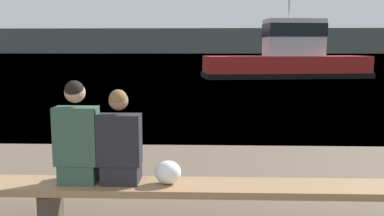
{
  "coord_description": "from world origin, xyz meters",
  "views": [
    {
      "loc": [
        1.3,
        -1.06,
        1.77
      ],
      "look_at": [
        1.05,
        6.06,
        0.78
      ],
      "focal_mm": 40.0,
      "sensor_mm": 36.0,
      "label": 1
    }
  ],
  "objects_px": {
    "tugboat_red": "(287,59)",
    "bench_main": "(50,189)",
    "person_right": "(120,144)",
    "shopping_bag": "(168,172)",
    "person_left": "(77,139)"
  },
  "relations": [
    {
      "from": "person_left",
      "to": "tugboat_red",
      "type": "height_order",
      "value": "tugboat_red"
    },
    {
      "from": "tugboat_red",
      "to": "shopping_bag",
      "type": "bearing_deg",
      "value": 158.37
    },
    {
      "from": "shopping_bag",
      "to": "person_right",
      "type": "bearing_deg",
      "value": 179.92
    },
    {
      "from": "shopping_bag",
      "to": "tugboat_red",
      "type": "bearing_deg",
      "value": 76.66
    },
    {
      "from": "bench_main",
      "to": "tugboat_red",
      "type": "distance_m",
      "value": 23.35
    },
    {
      "from": "person_left",
      "to": "tugboat_red",
      "type": "relative_size",
      "value": 0.1
    },
    {
      "from": "bench_main",
      "to": "person_left",
      "type": "bearing_deg",
      "value": -0.37
    },
    {
      "from": "bench_main",
      "to": "shopping_bag",
      "type": "bearing_deg",
      "value": -0.01
    },
    {
      "from": "shopping_bag",
      "to": "tugboat_red",
      "type": "xyz_separation_m",
      "value": [
        5.31,
        22.42,
        0.58
      ]
    },
    {
      "from": "person_right",
      "to": "shopping_bag",
      "type": "bearing_deg",
      "value": -0.08
    },
    {
      "from": "person_right",
      "to": "shopping_bag",
      "type": "height_order",
      "value": "person_right"
    },
    {
      "from": "person_left",
      "to": "shopping_bag",
      "type": "xyz_separation_m",
      "value": [
        0.9,
        0.0,
        -0.34
      ]
    },
    {
      "from": "bench_main",
      "to": "tugboat_red",
      "type": "bearing_deg",
      "value": 73.8
    },
    {
      "from": "shopping_bag",
      "to": "tugboat_red",
      "type": "height_order",
      "value": "tugboat_red"
    },
    {
      "from": "tugboat_red",
      "to": "bench_main",
      "type": "bearing_deg",
      "value": 155.5
    }
  ]
}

